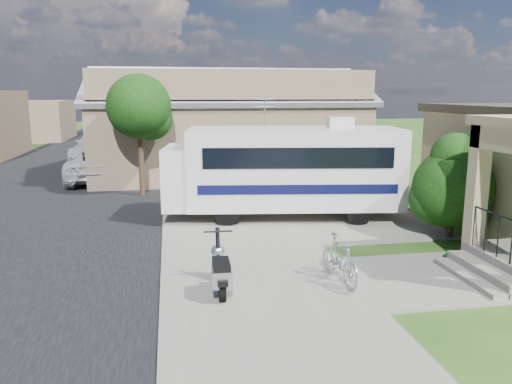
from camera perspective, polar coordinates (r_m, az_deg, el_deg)
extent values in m
plane|color=#194211|center=(11.31, 4.73, -8.87)|extent=(120.00, 120.00, 0.00)
cube|color=black|center=(21.17, -22.73, -0.12)|extent=(9.00, 80.00, 0.02)
cube|color=slate|center=(20.69, -4.93, 0.53)|extent=(4.00, 80.00, 0.06)
cube|color=slate|center=(15.83, 5.91, -2.88)|extent=(7.00, 6.00, 0.05)
cube|color=slate|center=(11.55, 20.79, -9.02)|extent=(4.00, 3.00, 0.05)
cube|color=black|center=(15.49, 22.24, 2.34)|extent=(0.04, 1.10, 1.20)
cube|color=slate|center=(11.64, 24.59, -8.46)|extent=(0.40, 2.16, 0.32)
cube|color=slate|center=(11.47, 23.09, -9.04)|extent=(0.35, 2.16, 0.16)
cube|color=#8D7C59|center=(12.25, 24.01, 0.73)|extent=(0.35, 0.35, 2.70)
cylinder|color=black|center=(11.44, 26.13, -2.45)|extent=(0.04, 1.70, 0.04)
cube|color=brown|center=(24.50, -3.48, 6.42)|extent=(12.00, 8.00, 3.60)
cube|color=#5A5D66|center=(22.42, -2.97, 11.98)|extent=(12.50, 4.40, 1.78)
cube|color=#5A5D66|center=(26.40, -4.04, 11.87)|extent=(12.50, 4.40, 1.78)
cube|color=#5A5D66|center=(24.43, -3.57, 13.56)|extent=(12.50, 0.50, 0.22)
cube|color=brown|center=(20.54, -2.31, 12.04)|extent=(11.76, 0.20, 1.30)
cube|color=brown|center=(45.99, -25.57, 7.39)|extent=(8.00, 7.00, 3.20)
cylinder|color=black|center=(19.43, -13.02, 4.19)|extent=(0.20, 0.20, 3.15)
sphere|color=black|center=(19.29, -13.26, 9.50)|extent=(2.40, 2.40, 2.40)
sphere|color=black|center=(19.49, -11.98, 8.24)|extent=(1.68, 1.68, 1.68)
cylinder|color=black|center=(29.36, -12.03, 6.70)|extent=(0.20, 0.20, 3.29)
sphere|color=black|center=(29.28, -12.19, 10.37)|extent=(2.40, 2.40, 2.40)
sphere|color=black|center=(29.48, -11.35, 9.49)|extent=(1.68, 1.68, 1.68)
cylinder|color=black|center=(38.35, -11.57, 7.55)|extent=(0.20, 0.20, 3.01)
sphere|color=black|center=(38.28, -11.67, 10.12)|extent=(2.40, 2.40, 2.40)
sphere|color=black|center=(38.48, -11.03, 9.50)|extent=(1.68, 1.68, 1.68)
cube|color=silver|center=(15.51, 4.39, 2.86)|extent=(6.73, 3.19, 2.40)
cube|color=silver|center=(15.58, -8.94, 1.76)|extent=(1.04, 2.28, 1.85)
cube|color=black|center=(15.52, -9.61, 3.60)|extent=(0.33, 1.95, 0.83)
cube|color=black|center=(14.30, 4.92, 3.88)|extent=(5.45, 0.79, 0.60)
cube|color=black|center=(16.61, 3.97, 4.93)|extent=(5.45, 0.79, 0.60)
cube|color=#0A0C33|center=(14.45, 4.86, 0.29)|extent=(5.77, 0.83, 0.28)
cube|color=#0A0C33|center=(16.73, 3.93, 1.82)|extent=(5.77, 0.83, 0.28)
cube|color=silver|center=(15.58, 9.59, 7.84)|extent=(0.82, 0.74, 0.32)
cylinder|color=#9D9EA5|center=(15.28, 0.99, 9.03)|extent=(0.04, 0.04, 0.92)
cylinder|color=black|center=(14.65, -3.33, -2.42)|extent=(0.77, 0.36, 0.74)
cylinder|color=black|center=(16.64, -3.17, -0.75)|extent=(0.77, 0.36, 0.74)
cylinder|color=black|center=(15.06, 11.61, -2.26)|extent=(0.77, 0.36, 0.74)
cylinder|color=black|center=(17.00, 10.04, -0.65)|extent=(0.77, 0.36, 0.74)
cylinder|color=black|center=(14.51, 21.28, -3.30)|extent=(0.17, 0.17, 0.85)
sphere|color=black|center=(14.31, 21.55, 0.40)|extent=(2.12, 2.12, 2.12)
sphere|color=black|center=(14.73, 22.45, 2.31)|extent=(1.70, 1.70, 1.70)
sphere|color=black|center=(14.39, 19.95, -0.72)|extent=(1.48, 1.48, 1.48)
sphere|color=black|center=(14.24, 22.82, -1.49)|extent=(1.27, 1.27, 1.27)
sphere|color=black|center=(14.19, 21.80, 3.77)|extent=(1.27, 1.27, 1.27)
cylinder|color=black|center=(9.49, -3.89, -11.00)|extent=(0.14, 0.47, 0.47)
cylinder|color=black|center=(10.58, -4.35, -8.61)|extent=(0.14, 0.47, 0.47)
cube|color=#9D9EA5|center=(9.96, -4.12, -9.50)|extent=(0.34, 0.59, 0.09)
cube|color=#9D9EA5|center=(9.51, -3.96, -9.57)|extent=(0.38, 0.60, 0.32)
cube|color=black|center=(9.49, -4.00, -8.26)|extent=(0.34, 0.65, 0.13)
cube|color=black|center=(9.27, -3.84, -10.28)|extent=(0.20, 0.22, 0.11)
cylinder|color=black|center=(10.37, -4.36, -6.54)|extent=(0.10, 0.36, 0.89)
sphere|color=#9D9EA5|center=(10.47, -4.38, -6.80)|extent=(0.30, 0.30, 0.30)
sphere|color=black|center=(10.55, -4.41, -6.66)|extent=(0.13, 0.13, 0.13)
cylinder|color=black|center=(10.18, -4.37, -4.52)|extent=(0.59, 0.06, 0.04)
cube|color=black|center=(10.54, -4.36, -7.95)|extent=(0.16, 0.30, 0.06)
imported|color=#9D9EA5|center=(10.43, 9.51, -7.90)|extent=(0.64, 1.66, 0.97)
imported|color=silver|center=(23.40, -17.26, 3.15)|extent=(2.61, 5.55, 1.54)
imported|color=silver|center=(30.07, -17.33, 5.06)|extent=(3.01, 6.22, 1.74)
cylinder|color=#136021|center=(12.70, 21.70, -6.95)|extent=(0.39, 0.39, 0.18)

